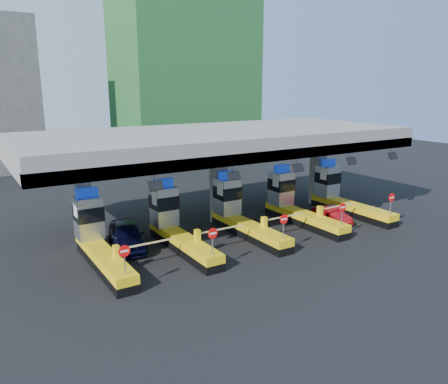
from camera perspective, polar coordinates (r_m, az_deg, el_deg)
ground at (r=30.88m, az=2.22°, el=-5.39°), size 120.00×120.00×0.00m
toll_canopy at (r=31.86m, az=-0.58°, el=6.55°), size 28.00×12.09×7.00m
toll_lane_far_left at (r=26.70m, az=-16.29°, el=-5.87°), size 4.43×8.00×4.16m
toll_lane_left at (r=28.32m, az=-6.51°, el=-4.27°), size 4.43×8.00×4.16m
toll_lane_center at (r=30.68m, az=1.95°, el=-2.78°), size 4.43×8.00×4.16m
toll_lane_right at (r=33.62m, az=9.06°, el=-1.48°), size 4.43×8.00×4.16m
toll_lane_far_right at (r=37.00m, az=14.94°, el=-0.38°), size 4.43×8.00×4.16m
bg_building_scaffold at (r=63.05m, az=-5.23°, el=17.16°), size 18.00×12.00×28.00m
van at (r=28.54m, az=-12.62°, el=-5.52°), size 3.02×5.34×1.71m
red_car at (r=34.10m, az=13.90°, el=-2.91°), size 1.69×3.70×1.18m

